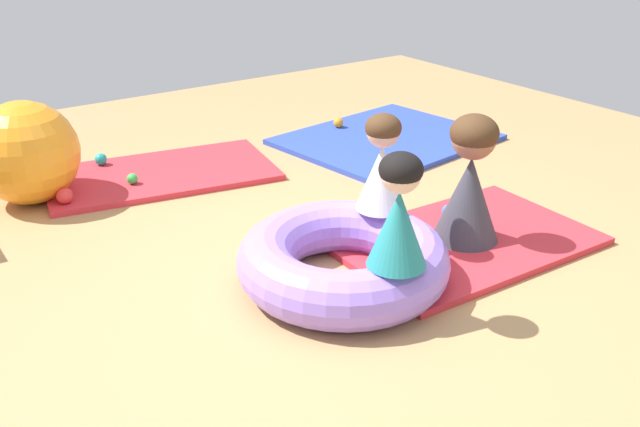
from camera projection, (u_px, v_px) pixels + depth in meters
ground_plane at (323, 287)px, 3.49m from camera, size 8.00×8.00×0.00m
gym_mat_far_left at (386, 139)px, 5.54m from camera, size 1.67×1.43×0.04m
gym_mat_far_right at (161, 174)px, 4.85m from camera, size 1.67×1.12×0.04m
gym_mat_front at (464, 241)px, 3.91m from camera, size 1.46×0.98×0.04m
inflatable_cushion at (343, 260)px, 3.45m from camera, size 1.06×1.06×0.28m
child_in_teal at (399, 212)px, 3.01m from camera, size 0.37×0.37×0.53m
child_in_white at (382, 163)px, 3.58m from camera, size 0.31×0.31×0.52m
adult_seated at (470, 180)px, 3.76m from camera, size 0.45×0.45×0.72m
play_ball_teal at (101, 159)px, 4.94m from camera, size 0.09×0.09×0.09m
play_ball_orange at (338, 123)px, 5.74m from camera, size 0.08×0.08×0.08m
play_ball_green at (132, 179)px, 4.62m from camera, size 0.07×0.07×0.07m
play_ball_blue at (448, 211)px, 4.13m from camera, size 0.08×0.08×0.08m
play_ball_red at (65, 196)px, 4.32m from camera, size 0.10×0.10×0.10m
exercise_ball_large at (26, 153)px, 4.34m from camera, size 0.65×0.65×0.65m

